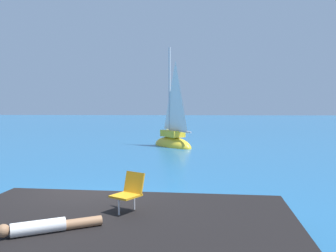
# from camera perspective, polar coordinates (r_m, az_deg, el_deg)

# --- Properties ---
(ground_plane) EXTENTS (160.00, 160.00, 0.00)m
(ground_plane) POSITION_cam_1_polar(r_m,az_deg,el_deg) (10.25, -11.39, -12.92)
(ground_plane) COLOR #236093
(shore_ledge) EXTENTS (7.18, 4.96, 0.65)m
(shore_ledge) POSITION_cam_1_polar(r_m,az_deg,el_deg) (7.50, -7.55, -16.50)
(shore_ledge) COLOR black
(shore_ledge) RESTS_ON ground
(boulder_seaward) EXTENTS (0.66, 0.87, 0.59)m
(boulder_seaward) POSITION_cam_1_polar(r_m,az_deg,el_deg) (10.44, -18.05, -12.72)
(boulder_seaward) COLOR black
(boulder_seaward) RESTS_ON ground
(boulder_inland) EXTENTS (1.96, 2.06, 1.13)m
(boulder_inland) POSITION_cam_1_polar(r_m,az_deg,el_deg) (9.57, -6.75, -14.07)
(boulder_inland) COLOR black
(boulder_inland) RESTS_ON ground
(sailboat_near) EXTENTS (3.33, 3.86, 7.30)m
(sailboat_near) POSITION_cam_1_polar(r_m,az_deg,el_deg) (24.64, 0.74, -2.28)
(sailboat_near) COLOR yellow
(sailboat_near) RESTS_ON ground
(person_sunbather) EXTENTS (1.61, 0.97, 0.25)m
(person_sunbather) POSITION_cam_1_polar(r_m,az_deg,el_deg) (6.91, -18.35, -14.56)
(person_sunbather) COLOR white
(person_sunbather) RESTS_ON shore_ledge
(beach_chair) EXTENTS (0.73, 0.76, 0.80)m
(beach_chair) POSITION_cam_1_polar(r_m,az_deg,el_deg) (7.77, -5.98, -9.87)
(beach_chair) COLOR orange
(beach_chair) RESTS_ON shore_ledge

